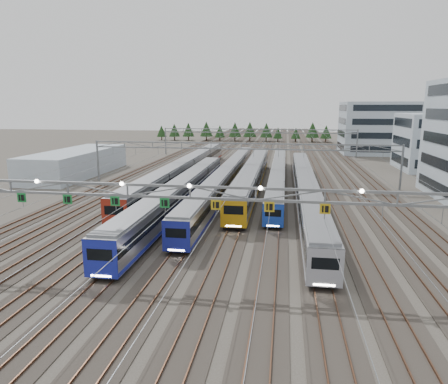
# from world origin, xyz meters

# --- Properties ---
(ground) EXTENTS (400.00, 400.00, 0.00)m
(ground) POSITION_xyz_m (0.00, 0.00, 0.00)
(ground) COLOR #47423A
(ground) RESTS_ON ground
(track_bed) EXTENTS (54.00, 260.00, 5.42)m
(track_bed) POSITION_xyz_m (0.00, 100.00, 1.49)
(track_bed) COLOR #2D2823
(track_bed) RESTS_ON ground
(train_a) EXTENTS (3.14, 68.67, 4.10)m
(train_a) POSITION_xyz_m (-11.25, 43.62, 2.30)
(train_a) COLOR black
(train_a) RESTS_ON ground
(train_b) EXTENTS (2.99, 51.89, 3.89)m
(train_b) POSITION_xyz_m (-6.75, 22.21, 2.20)
(train_b) COLOR black
(train_b) RESTS_ON ground
(train_c) EXTENTS (2.82, 69.00, 3.67)m
(train_c) POSITION_xyz_m (-2.25, 37.60, 2.09)
(train_c) COLOR black
(train_c) RESTS_ON ground
(train_d) EXTENTS (3.12, 51.99, 4.07)m
(train_d) POSITION_xyz_m (2.25, 37.60, 2.29)
(train_d) COLOR black
(train_d) RESTS_ON ground
(train_e) EXTENTS (2.54, 57.40, 3.30)m
(train_e) POSITION_xyz_m (6.75, 41.44, 1.90)
(train_e) COLOR black
(train_e) RESTS_ON ground
(train_f) EXTENTS (2.88, 63.22, 3.75)m
(train_f) POSITION_xyz_m (11.25, 28.96, 2.13)
(train_f) COLOR black
(train_f) RESTS_ON ground
(gantry_near) EXTENTS (56.36, 0.61, 8.08)m
(gantry_near) POSITION_xyz_m (-0.05, -0.12, 7.09)
(gantry_near) COLOR slate
(gantry_near) RESTS_ON ground
(gantry_mid) EXTENTS (56.36, 0.36, 8.00)m
(gantry_mid) POSITION_xyz_m (0.00, 40.00, 6.39)
(gantry_mid) COLOR slate
(gantry_mid) RESTS_ON ground
(gantry_far) EXTENTS (56.36, 0.36, 8.00)m
(gantry_far) POSITION_xyz_m (0.00, 85.00, 6.39)
(gantry_far) COLOR slate
(gantry_far) RESTS_ON ground
(depot_bldg_mid) EXTENTS (14.00, 16.00, 12.74)m
(depot_bldg_mid) POSITION_xyz_m (41.30, 65.05, 6.37)
(depot_bldg_mid) COLOR #A7B9C7
(depot_bldg_mid) RESTS_ON ground
(depot_bldg_north) EXTENTS (22.00, 18.00, 15.68)m
(depot_bldg_north) POSITION_xyz_m (36.14, 97.32, 7.84)
(depot_bldg_north) COLOR #A7B9C7
(depot_bldg_north) RESTS_ON ground
(west_shed) EXTENTS (10.00, 30.00, 5.19)m
(west_shed) POSITION_xyz_m (-36.13, 46.53, 2.60)
(west_shed) COLOR #A7B9C7
(west_shed) RESTS_ON ground
(treeline) EXTENTS (100.10, 5.60, 7.02)m
(treeline) POSITION_xyz_m (2.25, 134.47, 4.23)
(treeline) COLOR #332114
(treeline) RESTS_ON ground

